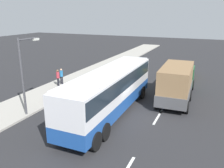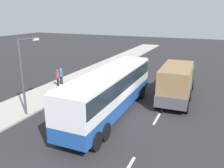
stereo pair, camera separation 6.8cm
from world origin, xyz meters
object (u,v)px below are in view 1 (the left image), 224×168
(coach_bus, at_px, (111,87))
(pedestrian_at_crossing, at_px, (58,77))
(cargo_truck, at_px, (177,81))
(street_lamp, at_px, (24,70))
(pedestrian_near_curb, at_px, (61,75))
(car_yellow_taxi, at_px, (184,71))

(coach_bus, distance_m, pedestrian_at_crossing, 8.71)
(cargo_truck, height_order, street_lamp, street_lamp)
(pedestrian_near_curb, bearing_deg, coach_bus, -140.16)
(pedestrian_at_crossing, bearing_deg, pedestrian_near_curb, 35.80)
(pedestrian_at_crossing, height_order, street_lamp, street_lamp)
(pedestrian_near_curb, bearing_deg, street_lamp, 177.42)
(pedestrian_near_curb, relative_size, street_lamp, 0.30)
(cargo_truck, relative_size, pedestrian_near_curb, 4.84)
(cargo_truck, distance_m, pedestrian_near_curb, 11.80)
(pedestrian_at_crossing, bearing_deg, car_yellow_taxi, -22.86)
(pedestrian_near_curb, distance_m, pedestrian_at_crossing, 0.74)
(pedestrian_near_curb, distance_m, street_lamp, 7.89)
(pedestrian_near_curb, bearing_deg, pedestrian_at_crossing, 168.90)
(car_yellow_taxi, bearing_deg, street_lamp, 145.47)
(coach_bus, height_order, car_yellow_taxi, coach_bus)
(coach_bus, distance_m, car_yellow_taxi, 13.85)
(car_yellow_taxi, relative_size, pedestrian_at_crossing, 2.74)
(street_lamp, bearing_deg, coach_bus, -65.73)
(coach_bus, xyz_separation_m, car_yellow_taxi, (13.29, -3.63, -1.36))
(coach_bus, bearing_deg, cargo_truck, -37.14)
(cargo_truck, distance_m, car_yellow_taxi, 8.04)
(coach_bus, bearing_deg, pedestrian_at_crossing, 62.54)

